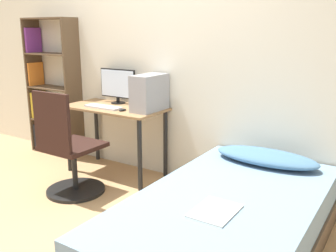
% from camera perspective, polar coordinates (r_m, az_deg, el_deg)
% --- Properties ---
extents(ground_plane, '(14.00, 14.00, 0.00)m').
position_cam_1_polar(ground_plane, '(3.15, -17.43, -14.73)').
color(ground_plane, tan).
extents(wall_back, '(8.00, 0.05, 2.50)m').
position_cam_1_polar(wall_back, '(3.87, -1.64, 10.70)').
color(wall_back, silver).
rests_on(wall_back, ground_plane).
extents(desk, '(1.07, 0.54, 0.73)m').
position_cam_1_polar(desk, '(3.94, -8.07, 1.18)').
color(desk, '#997047').
rests_on(desk, ground_plane).
extents(bookshelf, '(0.70, 0.26, 1.64)m').
position_cam_1_polar(bookshelf, '(4.84, -17.66, 4.81)').
color(bookshelf, brown).
rests_on(bookshelf, ground_plane).
extents(office_chair, '(0.55, 0.55, 0.99)m').
position_cam_1_polar(office_chair, '(3.57, -14.93, -4.41)').
color(office_chair, black).
rests_on(office_chair, ground_plane).
extents(bed, '(1.12, 2.03, 0.43)m').
position_cam_1_polar(bed, '(2.66, 8.93, -14.80)').
color(bed, '#4C3D2D').
rests_on(bed, ground_plane).
extents(pillow, '(0.85, 0.36, 0.11)m').
position_cam_1_polar(pillow, '(3.20, 14.71, -4.61)').
color(pillow, teal).
rests_on(pillow, bed).
extents(magazine, '(0.24, 0.32, 0.01)m').
position_cam_1_polar(magazine, '(2.35, 7.20, -12.71)').
color(magazine, silver).
rests_on(magazine, bed).
extents(monitor, '(0.46, 0.15, 0.37)m').
position_cam_1_polar(monitor, '(4.07, -7.68, 6.21)').
color(monitor, black).
rests_on(monitor, desk).
extents(keyboard, '(0.41, 0.13, 0.02)m').
position_cam_1_polar(keyboard, '(3.87, -9.86, 2.87)').
color(keyboard, silver).
rests_on(keyboard, desk).
extents(pc_tower, '(0.20, 0.40, 0.35)m').
position_cam_1_polar(pc_tower, '(3.66, -2.83, 5.08)').
color(pc_tower, '#99999E').
rests_on(pc_tower, desk).
extents(mouse, '(0.06, 0.09, 0.02)m').
position_cam_1_polar(mouse, '(3.70, -6.95, 2.46)').
color(mouse, black).
rests_on(mouse, desk).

